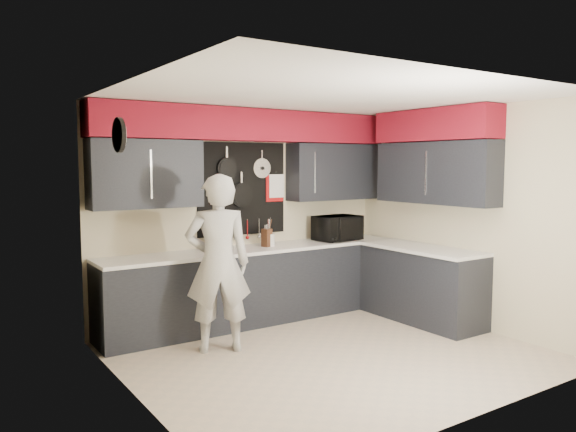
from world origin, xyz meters
TOP-DOWN VIEW (x-y plane):
  - ground at (0.00, 0.00)m, footprint 4.00×4.00m
  - back_wall_assembly at (0.01, 1.60)m, footprint 4.00×0.36m
  - right_wall_assembly at (1.85, 0.26)m, footprint 0.36×3.50m
  - left_wall_assembly at (-1.99, 0.02)m, footprint 0.05×3.50m
  - base_cabinets at (0.49, 1.13)m, footprint 3.95×2.20m
  - microwave at (1.21, 1.40)m, footprint 0.62×0.45m
  - knife_block at (0.12, 1.43)m, footprint 0.12×0.12m
  - utensil_crock at (0.18, 1.44)m, footprint 0.12×0.12m
  - coffee_maker at (-0.52, 1.44)m, footprint 0.21×0.25m
  - person at (-0.90, 0.73)m, footprint 0.78×0.65m

SIDE VIEW (x-z plane):
  - ground at x=0.00m, z-range 0.00..0.00m
  - base_cabinets at x=0.49m, z-range 0.00..0.92m
  - person at x=-0.90m, z-range 0.00..1.84m
  - utensil_crock at x=0.18m, z-range 0.92..1.07m
  - knife_block at x=0.12m, z-range 0.92..1.14m
  - microwave at x=1.21m, z-range 0.92..1.25m
  - coffee_maker at x=-0.52m, z-range 0.93..1.27m
  - left_wall_assembly at x=-1.99m, z-range 0.03..2.63m
  - right_wall_assembly at x=1.85m, z-range 0.64..3.24m
  - back_wall_assembly at x=0.01m, z-range 0.71..3.31m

